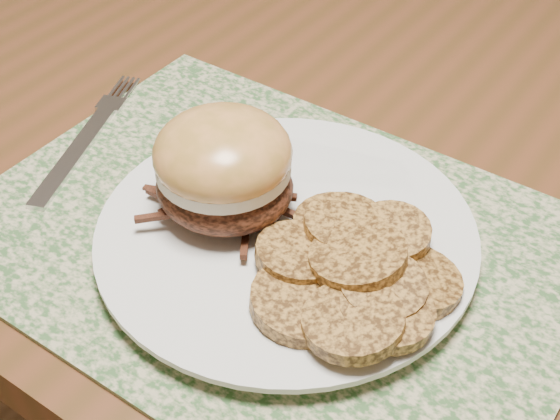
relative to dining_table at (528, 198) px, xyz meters
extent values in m
cube|color=#5C311A|center=(0.00, 0.00, 0.06)|extent=(1.50, 0.90, 0.04)
cylinder|color=#5C311A|center=(-0.69, 0.39, -0.32)|extent=(0.06, 0.06, 0.71)
cube|color=#385E30|center=(-0.12, -0.26, 0.08)|extent=(0.45, 0.33, 0.00)
cylinder|color=silver|center=(-0.10, -0.25, 0.09)|extent=(0.26, 0.26, 0.02)
ellipsoid|color=black|center=(-0.15, -0.26, 0.12)|extent=(0.11, 0.11, 0.04)
cylinder|color=beige|center=(-0.15, -0.26, 0.14)|extent=(0.11, 0.11, 0.01)
ellipsoid|color=#C78241|center=(-0.15, -0.26, 0.15)|extent=(0.11, 0.11, 0.05)
cylinder|color=#A57230|center=(-0.07, -0.24, 0.10)|extent=(0.09, 0.09, 0.01)
cylinder|color=#A57230|center=(-0.03, -0.23, 0.11)|extent=(0.08, 0.08, 0.02)
cylinder|color=#A57230|center=(-0.01, -0.25, 0.10)|extent=(0.10, 0.10, 0.03)
cylinder|color=#A57230|center=(-0.08, -0.28, 0.11)|extent=(0.06, 0.06, 0.02)
cylinder|color=#A57230|center=(-0.04, -0.26, 0.12)|extent=(0.08, 0.08, 0.02)
cylinder|color=#A57230|center=(0.00, -0.29, 0.11)|extent=(0.07, 0.07, 0.02)
cylinder|color=#A57230|center=(-0.05, -0.31, 0.10)|extent=(0.10, 0.10, 0.02)
cylinder|color=#A57230|center=(-0.02, -0.31, 0.11)|extent=(0.09, 0.09, 0.02)
cylinder|color=#A57230|center=(-0.01, -0.28, 0.11)|extent=(0.07, 0.07, 0.02)
cylinder|color=#A57230|center=(-0.06, -0.24, 0.11)|extent=(0.08, 0.08, 0.01)
cube|color=silver|center=(-0.31, -0.27, 0.09)|extent=(0.06, 0.13, 0.00)
cube|color=silver|center=(-0.34, -0.20, 0.09)|extent=(0.03, 0.03, 0.00)
camera|label=1|loc=(0.13, -0.59, 0.48)|focal=50.00mm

